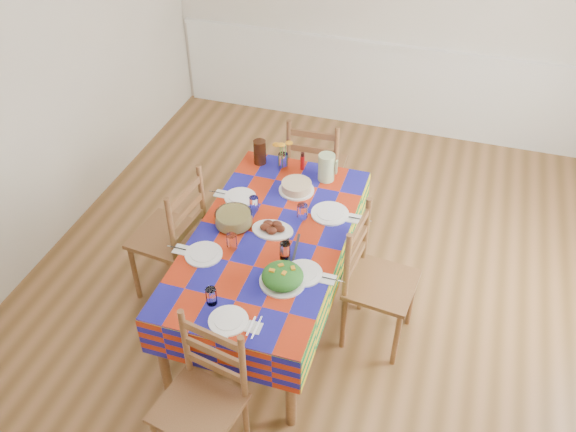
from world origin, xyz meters
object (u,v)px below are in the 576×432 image
object	(u,v)px
dining_table	(270,244)
tea_pitcher	(260,152)
chair_right	(375,282)
green_pitcher	(326,167)
chair_far	(315,169)
chair_near	(203,401)
meat_platter	(272,228)
chair_left	(173,237)

from	to	relation	value
dining_table	tea_pitcher	distance (m)	0.87
chair_right	green_pitcher	bearing A→B (deg)	42.27
chair_far	chair_right	world-z (taller)	chair_right
chair_near	chair_right	xyz separation A→B (m)	(0.71, 1.15, 0.02)
meat_platter	green_pitcher	xyz separation A→B (m)	(0.19, 0.67, 0.08)
meat_platter	chair_far	bearing A→B (deg)	90.13
green_pitcher	chair_near	world-z (taller)	chair_near
tea_pitcher	chair_near	xyz separation A→B (m)	(0.35, -1.93, -0.33)
chair_near	chair_right	distance (m)	1.35
dining_table	chair_left	size ratio (longest dim) A/B	1.76
meat_platter	chair_right	size ratio (longest dim) A/B	0.28
dining_table	chair_left	bearing A→B (deg)	-179.60
meat_platter	chair_far	size ratio (longest dim) A/B	0.28
chair_left	chair_right	distance (m)	1.44
chair_far	tea_pitcher	bearing A→B (deg)	43.85
tea_pitcher	green_pitcher	bearing A→B (deg)	-5.99
dining_table	meat_platter	world-z (taller)	meat_platter
green_pitcher	chair_left	xyz separation A→B (m)	(-0.91, -0.73, -0.30)
dining_table	chair_far	xyz separation A→B (m)	(0.00, 1.14, -0.15)
tea_pitcher	chair_left	xyz separation A→B (m)	(-0.38, -0.79, -0.30)
meat_platter	tea_pitcher	distance (m)	0.81
meat_platter	chair_far	world-z (taller)	chair_far
chair_near	chair_left	xyz separation A→B (m)	(-0.73, 1.14, 0.04)
tea_pitcher	chair_near	bearing A→B (deg)	-79.68
chair_near	chair_far	world-z (taller)	chair_far
chair_far	chair_left	size ratio (longest dim) A/B	0.95
meat_platter	tea_pitcher	size ratio (longest dim) A/B	1.47
chair_near	chair_far	distance (m)	2.29
chair_far	chair_left	xyz separation A→B (m)	(-0.72, -1.15, 0.02)
green_pitcher	dining_table	bearing A→B (deg)	-104.73
dining_table	chair_left	distance (m)	0.73
dining_table	chair_near	xyz separation A→B (m)	(0.01, -1.15, -0.16)
dining_table	green_pitcher	bearing A→B (deg)	75.27
meat_platter	chair_left	xyz separation A→B (m)	(-0.72, -0.06, -0.22)
green_pitcher	tea_pitcher	bearing A→B (deg)	174.01
chair_right	dining_table	bearing A→B (deg)	96.36
tea_pitcher	chair_right	world-z (taller)	chair_right
chair_near	chair_left	distance (m)	1.35
tea_pitcher	chair_near	size ratio (longest dim) A/B	0.20
meat_platter	green_pitcher	bearing A→B (deg)	74.53
green_pitcher	chair_far	bearing A→B (deg)	114.47
tea_pitcher	chair_far	world-z (taller)	chair_far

